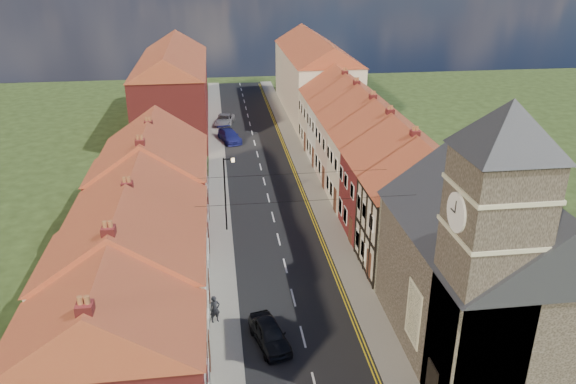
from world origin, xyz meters
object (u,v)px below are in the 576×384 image
at_px(car_near, 270,334).
at_px(car_distant, 225,120).
at_px(pedestrian_left, 215,309).
at_px(lamppost, 226,190).
at_px(car_far, 229,136).
at_px(church, 494,260).

distance_m(car_near, car_distant, 44.36).
xyz_separation_m(car_near, pedestrian_left, (-3.00, 2.33, 0.31)).
bearing_deg(car_distant, car_near, -78.47).
height_order(lamppost, car_far, lamppost).
relative_size(lamppost, car_distant, 1.27).
relative_size(church, lamppost, 2.53).
bearing_deg(pedestrian_left, lamppost, 65.65).
xyz_separation_m(church, car_near, (-11.31, 2.33, -5.21)).
xyz_separation_m(car_distant, pedestrian_left, (-1.75, -42.02, 0.32)).
height_order(church, car_distant, church).
distance_m(church, pedestrian_left, 15.82).
distance_m(church, lamppost, 21.38).
bearing_deg(car_near, lamppost, 83.67).
distance_m(church, car_far, 41.82).
distance_m(car_far, pedestrian_left, 35.07).
relative_size(car_near, car_distant, 0.83).
relative_size(lamppost, pedestrian_left, 3.49).
height_order(car_distant, pedestrian_left, pedestrian_left).
relative_size(church, car_distant, 3.22).
relative_size(car_far, pedestrian_left, 2.72).
height_order(car_near, pedestrian_left, pedestrian_left).
distance_m(lamppost, car_near, 14.75).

